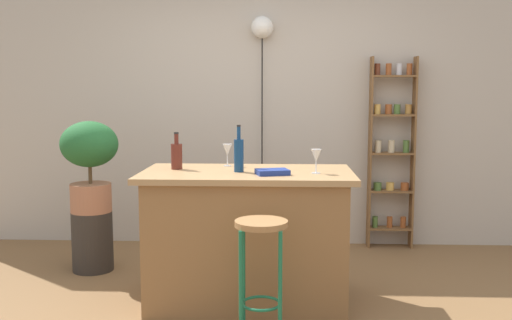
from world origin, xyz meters
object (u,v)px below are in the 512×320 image
plant_stool (93,241)px  wine_glass_left (227,150)px  bottle_sauce_amber (177,155)px  bar_stool (261,254)px  spice_shelf (392,150)px  wine_glass_center (316,156)px  potted_plant (90,158)px  bottle_spirits_clear (239,154)px  pendant_globe_light (262,31)px  cookbook (272,172)px

plant_stool → wine_glass_left: size_ratio=3.03×
bottle_sauce_amber → bar_stool: bearing=-49.8°
spice_shelf → wine_glass_center: 1.78m
potted_plant → wine_glass_left: 1.24m
bar_stool → bottle_spirits_clear: size_ratio=2.28×
spice_shelf → plant_stool: bearing=-162.0°
wine_glass_center → pendant_globe_light: (-0.42, 1.62, 0.99)m
wine_glass_left → wine_glass_center: bearing=-29.0°
spice_shelf → cookbook: (-1.10, -1.66, 0.02)m
plant_stool → bottle_sauce_amber: size_ratio=1.89×
bar_stool → spice_shelf: 2.48m
wine_glass_left → potted_plant: bearing=161.4°
plant_stool → wine_glass_left: 1.47m
spice_shelf → bottle_sauce_amber: bearing=-141.4°
bottle_spirits_clear → wine_glass_center: bottle_spirits_clear is taller
spice_shelf → cookbook: spice_shelf is taller
bottle_sauce_amber → spice_shelf: bearing=38.6°
plant_stool → bottle_sauce_amber: 1.28m
bottle_spirits_clear → cookbook: bearing=-27.6°
spice_shelf → bottle_spirits_clear: size_ratio=5.59×
potted_plant → cookbook: (1.51, -0.82, 0.01)m
potted_plant → bar_stool: bearing=-42.3°
pendant_globe_light → spice_shelf: bearing=-1.6°
wine_glass_left → plant_stool: bearing=161.4°
wine_glass_left → pendant_globe_light: pendant_globe_light is taller
bar_stool → bottle_spirits_clear: bottle_spirits_clear is taller
pendant_globe_light → wine_glass_center: bearing=-75.5°
plant_stool → bar_stool: bearing=-42.3°
potted_plant → pendant_globe_light: bearing=32.5°
bottle_sauce_amber → wine_glass_left: (0.34, 0.19, 0.02)m
cookbook → plant_stool: bearing=136.1°
spice_shelf → potted_plant: bearing=-162.0°
spice_shelf → potted_plant: 2.74m
wine_glass_left → wine_glass_center: size_ratio=1.00×
plant_stool → bottle_sauce_amber: bottle_sauce_amber is taller
wine_glass_left → pendant_globe_light: 1.63m
spice_shelf → wine_glass_left: 1.90m
bar_stool → bottle_sauce_amber: size_ratio=2.80×
bar_stool → plant_stool: (-1.45, 1.32, -0.29)m
spice_shelf → bottle_sauce_amber: spice_shelf is taller
plant_stool → potted_plant: (0.00, 0.00, 0.69)m
wine_glass_left → bottle_spirits_clear: bearing=-70.5°
bottle_spirits_clear → potted_plant: bearing=151.4°
bar_stool → bottle_spirits_clear: (-0.18, 0.63, 0.52)m
wine_glass_left → cookbook: wine_glass_left is taller
bar_stool → plant_stool: bearing=137.7°
spice_shelf → cookbook: size_ratio=8.59×
wine_glass_center → potted_plant: bearing=157.6°
spice_shelf → plant_stool: spice_shelf is taller
bottle_spirits_clear → pendant_globe_light: 1.86m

